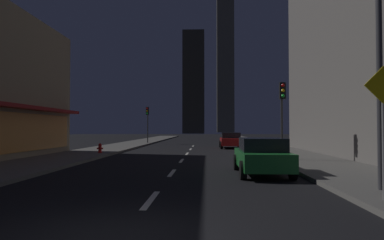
{
  "coord_description": "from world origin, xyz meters",
  "views": [
    {
      "loc": [
        1.44,
        -5.4,
        1.83
      ],
      "look_at": [
        0.0,
        26.78,
        2.62
      ],
      "focal_mm": 31.6,
      "sensor_mm": 36.0,
      "label": 1
    }
  ],
  "objects_px": {
    "car_parked_near": "(262,156)",
    "fire_hydrant_far_left": "(100,148)",
    "traffic_light_near_right": "(282,103)",
    "traffic_light_far_left": "(148,117)",
    "car_parked_far": "(231,140)",
    "street_lamp_right": "(349,12)",
    "pedestrian_crossing_sign": "(384,120)"
  },
  "relations": [
    {
      "from": "traffic_light_near_right",
      "to": "traffic_light_far_left",
      "type": "relative_size",
      "value": 1.0
    },
    {
      "from": "traffic_light_far_left",
      "to": "street_lamp_right",
      "type": "bearing_deg",
      "value": -69.77
    },
    {
      "from": "car_parked_far",
      "to": "traffic_light_near_right",
      "type": "height_order",
      "value": "traffic_light_near_right"
    },
    {
      "from": "fire_hydrant_far_left",
      "to": "pedestrian_crossing_sign",
      "type": "height_order",
      "value": "pedestrian_crossing_sign"
    },
    {
      "from": "fire_hydrant_far_left",
      "to": "street_lamp_right",
      "type": "distance_m",
      "value": 18.08
    },
    {
      "from": "car_parked_near",
      "to": "fire_hydrant_far_left",
      "type": "bearing_deg",
      "value": 135.42
    },
    {
      "from": "street_lamp_right",
      "to": "fire_hydrant_far_left",
      "type": "bearing_deg",
      "value": 130.19
    },
    {
      "from": "car_parked_far",
      "to": "fire_hydrant_far_left",
      "type": "bearing_deg",
      "value": -138.52
    },
    {
      "from": "traffic_light_far_left",
      "to": "fire_hydrant_far_left",
      "type": "bearing_deg",
      "value": -91.42
    },
    {
      "from": "car_parked_near",
      "to": "traffic_light_far_left",
      "type": "bearing_deg",
      "value": 109.62
    },
    {
      "from": "traffic_light_near_right",
      "to": "fire_hydrant_far_left",
      "type": "bearing_deg",
      "value": 158.63
    },
    {
      "from": "traffic_light_near_right",
      "to": "traffic_light_far_left",
      "type": "bearing_deg",
      "value": 118.07
    },
    {
      "from": "car_parked_near",
      "to": "pedestrian_crossing_sign",
      "type": "relative_size",
      "value": 1.34
    },
    {
      "from": "fire_hydrant_far_left",
      "to": "pedestrian_crossing_sign",
      "type": "distance_m",
      "value": 18.74
    },
    {
      "from": "pedestrian_crossing_sign",
      "to": "fire_hydrant_far_left",
      "type": "bearing_deg",
      "value": 128.01
    },
    {
      "from": "car_parked_near",
      "to": "traffic_light_near_right",
      "type": "xyz_separation_m",
      "value": [
        1.9,
        4.9,
        2.45
      ]
    },
    {
      "from": "traffic_light_near_right",
      "to": "car_parked_near",
      "type": "bearing_deg",
      "value": -111.2
    },
    {
      "from": "traffic_light_far_left",
      "to": "street_lamp_right",
      "type": "xyz_separation_m",
      "value": [
        10.88,
        -29.52,
        1.87
      ]
    },
    {
      "from": "pedestrian_crossing_sign",
      "to": "traffic_light_near_right",
      "type": "bearing_deg",
      "value": 90.56
    },
    {
      "from": "car_parked_near",
      "to": "traffic_light_near_right",
      "type": "relative_size",
      "value": 1.01
    },
    {
      "from": "traffic_light_far_left",
      "to": "street_lamp_right",
      "type": "relative_size",
      "value": 0.64
    },
    {
      "from": "traffic_light_near_right",
      "to": "traffic_light_far_left",
      "type": "height_order",
      "value": "same"
    },
    {
      "from": "car_parked_far",
      "to": "street_lamp_right",
      "type": "distance_m",
      "value": 22.25
    },
    {
      "from": "car_parked_far",
      "to": "traffic_light_near_right",
      "type": "bearing_deg",
      "value": -81.6
    },
    {
      "from": "fire_hydrant_far_left",
      "to": "traffic_light_far_left",
      "type": "height_order",
      "value": "traffic_light_far_left"
    },
    {
      "from": "street_lamp_right",
      "to": "pedestrian_crossing_sign",
      "type": "bearing_deg",
      "value": -80.8
    },
    {
      "from": "car_parked_near",
      "to": "traffic_light_near_right",
      "type": "distance_m",
      "value": 5.8
    },
    {
      "from": "traffic_light_near_right",
      "to": "pedestrian_crossing_sign",
      "type": "height_order",
      "value": "traffic_light_near_right"
    },
    {
      "from": "car_parked_far",
      "to": "street_lamp_right",
      "type": "bearing_deg",
      "value": -85.32
    },
    {
      "from": "traffic_light_far_left",
      "to": "pedestrian_crossing_sign",
      "type": "height_order",
      "value": "traffic_light_far_left"
    },
    {
      "from": "car_parked_far",
      "to": "car_parked_near",
      "type": "bearing_deg",
      "value": -90.0
    },
    {
      "from": "fire_hydrant_far_left",
      "to": "car_parked_near",
      "type": "bearing_deg",
      "value": -44.58
    }
  ]
}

